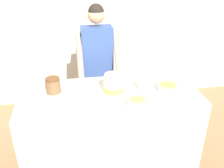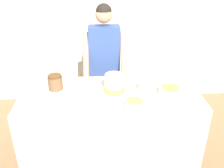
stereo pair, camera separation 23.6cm
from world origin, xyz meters
name	(u,v)px [view 2 (the right image)]	position (x,y,z in m)	size (l,w,h in m)	color
wall_back	(105,19)	(0.00, 1.92, 1.30)	(10.00, 0.05, 2.60)	beige
counter	(110,130)	(0.00, 0.38, 0.46)	(1.75, 0.76, 0.92)	beige
person_baker	(104,58)	(-0.03, 1.10, 1.00)	(0.50, 0.45, 1.65)	#2D2D38
cake	(114,85)	(0.04, 0.39, 1.00)	(0.34, 0.34, 0.19)	silver
frosting_bowl_olive	(170,90)	(0.58, 0.32, 0.95)	(0.21, 0.21, 0.15)	silver
frosting_bowl_yellow	(135,104)	(0.20, 0.09, 0.96)	(0.18, 0.18, 0.07)	white
drinking_glass	(143,86)	(0.32, 0.39, 0.97)	(0.08, 0.08, 0.11)	silver
ceramic_plate	(78,96)	(-0.31, 0.31, 0.92)	(0.27, 0.27, 0.01)	silver
stoneware_jar	(55,82)	(-0.54, 0.48, 0.99)	(0.14, 0.14, 0.15)	brown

